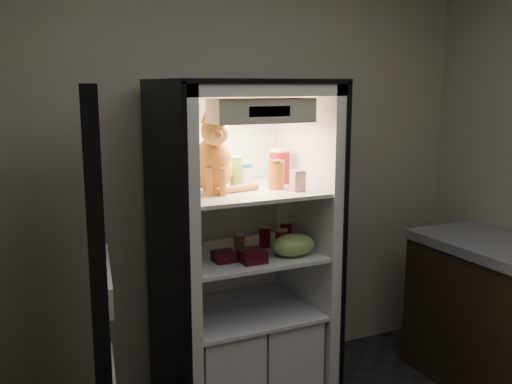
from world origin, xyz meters
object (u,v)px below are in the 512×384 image
(mayo_tub, at_px, (244,175))
(grape_bag, at_px, (293,245))
(cream_carton, at_px, (298,181))
(soda_can_b, at_px, (286,233))
(tabby_cat, at_px, (213,161))
(berry_box_right, at_px, (252,256))
(condiment_jar, at_px, (239,241))
(parmesan_shaker, at_px, (236,173))
(refrigerator, at_px, (240,275))
(soda_can_c, at_px, (282,241))
(salsa_jar, at_px, (276,174))
(soda_can_a, at_px, (265,237))
(pepper_jar, at_px, (279,166))
(berry_box_left, at_px, (224,256))

(mayo_tub, relative_size, grape_bag, 0.52)
(mayo_tub, height_order, cream_carton, mayo_tub)
(mayo_tub, height_order, soda_can_b, mayo_tub)
(tabby_cat, relative_size, berry_box_right, 3.41)
(berry_box_right, bearing_deg, condiment_jar, 80.52)
(mayo_tub, xyz_separation_m, condiment_jar, (-0.04, -0.02, -0.37))
(parmesan_shaker, relative_size, soda_can_b, 1.39)
(refrigerator, distance_m, cream_carton, 0.64)
(soda_can_c, bearing_deg, soda_can_b, 54.43)
(cream_carton, distance_m, condiment_jar, 0.50)
(soda_can_c, relative_size, grape_bag, 0.54)
(salsa_jar, relative_size, grape_bag, 0.65)
(soda_can_a, distance_m, grape_bag, 0.23)
(pepper_jar, relative_size, berry_box_right, 1.53)
(parmesan_shaker, relative_size, salsa_jar, 1.12)
(salsa_jar, bearing_deg, berry_box_right, -148.22)
(cream_carton, bearing_deg, soda_can_b, 77.07)
(soda_can_b, bearing_deg, mayo_tub, 168.37)
(parmesan_shaker, bearing_deg, mayo_tub, 39.62)
(salsa_jar, height_order, soda_can_b, salsa_jar)
(mayo_tub, relative_size, cream_carton, 1.12)
(mayo_tub, relative_size, soda_can_b, 0.97)
(parmesan_shaker, distance_m, salsa_jar, 0.22)
(pepper_jar, distance_m, soda_can_a, 0.41)
(cream_carton, bearing_deg, pepper_jar, 83.54)
(soda_can_b, height_order, berry_box_right, soda_can_b)
(salsa_jar, height_order, grape_bag, salsa_jar)
(soda_can_b, xyz_separation_m, grape_bag, (-0.08, -0.23, -0.00))
(tabby_cat, height_order, pepper_jar, tabby_cat)
(parmesan_shaker, height_order, salsa_jar, parmesan_shaker)
(soda_can_c, bearing_deg, mayo_tub, 123.66)
(salsa_jar, distance_m, soda_can_a, 0.38)
(refrigerator, distance_m, parmesan_shaker, 0.59)
(grape_bag, bearing_deg, cream_carton, 29.88)
(pepper_jar, relative_size, soda_can_b, 1.55)
(mayo_tub, relative_size, salsa_jar, 0.79)
(parmesan_shaker, height_order, soda_can_c, parmesan_shaker)
(soda_can_c, height_order, berry_box_right, soda_can_c)
(grape_bag, bearing_deg, berry_box_left, 169.33)
(cream_carton, relative_size, soda_can_a, 0.94)
(cream_carton, relative_size, soda_can_c, 0.86)
(tabby_cat, height_order, berry_box_right, tabby_cat)
(tabby_cat, xyz_separation_m, grape_bag, (0.38, -0.19, -0.45))
(pepper_jar, relative_size, soda_can_c, 1.53)
(cream_carton, height_order, berry_box_right, cream_carton)
(salsa_jar, relative_size, pepper_jar, 0.79)
(soda_can_a, height_order, soda_can_b, soda_can_b)
(grape_bag, xyz_separation_m, berry_box_right, (-0.25, -0.00, -0.03))
(refrigerator, bearing_deg, pepper_jar, 9.23)
(pepper_jar, xyz_separation_m, grape_bag, (-0.06, -0.28, -0.39))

